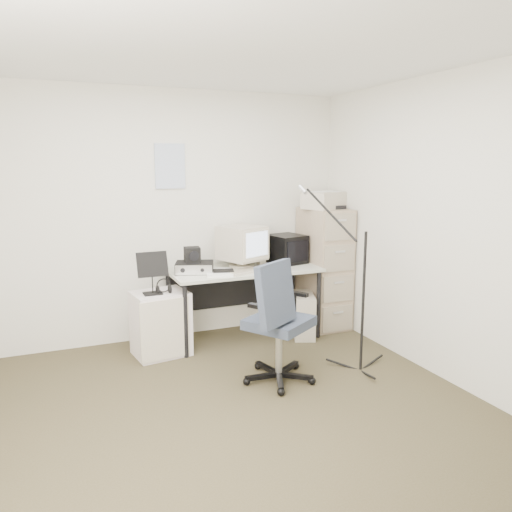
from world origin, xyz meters
name	(u,v)px	position (x,y,z in m)	size (l,w,h in m)	color
floor	(237,412)	(0.00, 0.00, -0.01)	(3.60, 3.60, 0.01)	#3A311B
ceiling	(234,48)	(0.00, 0.00, 2.50)	(3.60, 3.60, 0.01)	white
wall_back	(173,216)	(0.00, 1.80, 1.25)	(3.60, 0.02, 2.50)	silver
wall_front	(413,316)	(0.00, -1.80, 1.25)	(3.60, 0.02, 2.50)	silver
wall_right	(441,229)	(1.80, 0.00, 1.25)	(0.02, 3.60, 2.50)	silver
wall_calendar	(170,166)	(-0.02, 1.79, 1.75)	(0.30, 0.02, 0.44)	white
filing_cabinet	(324,268)	(1.58, 1.48, 0.65)	(0.40, 0.60, 1.30)	gray
printer	(325,200)	(1.58, 1.49, 1.39)	(0.46, 0.31, 0.18)	beige
desk	(244,303)	(0.63, 1.45, 0.36)	(1.50, 0.70, 0.73)	#A8AAA0
crt_monitor	(242,247)	(0.63, 1.52, 0.94)	(0.38, 0.40, 0.42)	beige
crt_tv	(287,249)	(1.15, 1.54, 0.88)	(0.33, 0.35, 0.30)	black
desk_speaker	(261,258)	(0.87, 1.58, 0.80)	(0.07, 0.07, 0.14)	beige
keyboard	(247,271)	(0.59, 1.27, 0.74)	(0.43, 0.15, 0.02)	beige
mouse	(275,268)	(0.89, 1.26, 0.75)	(0.07, 0.12, 0.03)	black
radio_receiver	(195,267)	(0.11, 1.46, 0.78)	(0.36, 0.26, 0.10)	black
radio_speaker	(192,255)	(0.10, 1.47, 0.91)	(0.15, 0.14, 0.15)	black
papers	(219,273)	(0.32, 1.31, 0.74)	(0.24, 0.33, 0.02)	white
pc_tower	(303,315)	(1.23, 1.27, 0.22)	(0.21, 0.47, 0.44)	beige
office_chair	(279,320)	(0.51, 0.36, 0.52)	(0.60, 0.60, 1.04)	#3A3E4E
side_cart	(161,323)	(-0.27, 1.32, 0.30)	(0.49, 0.39, 0.60)	silver
music_stand	(152,273)	(-0.34, 1.27, 0.81)	(0.27, 0.15, 0.40)	black
headphones	(164,288)	(-0.24, 1.26, 0.65)	(0.15, 0.15, 0.03)	black
mic_stand	(364,281)	(1.27, 0.29, 0.80)	(0.02, 0.02, 1.60)	black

